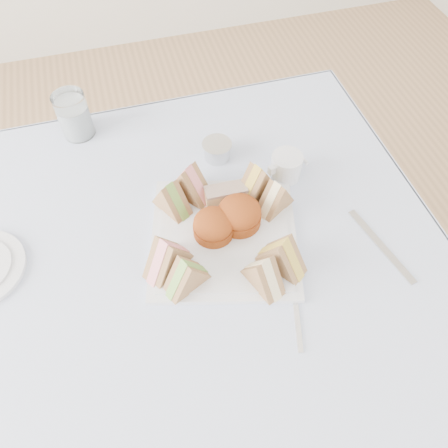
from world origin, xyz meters
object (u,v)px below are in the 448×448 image
object	(u,v)px
serving_plate	(224,237)
creamer_jug	(286,166)
table	(199,350)
water_glass	(74,115)

from	to	relation	value
serving_plate	creamer_jug	size ratio (longest dim) A/B	4.24
serving_plate	creamer_jug	bearing A→B (deg)	50.39
table	creamer_jug	distance (m)	0.52
table	serving_plate	distance (m)	0.40
serving_plate	table	bearing A→B (deg)	-125.88
water_glass	creamer_jug	size ratio (longest dim) A/B	1.61
serving_plate	water_glass	xyz separation A→B (m)	(-0.24, 0.38, 0.05)
water_glass	table	bearing A→B (deg)	-70.81
table	creamer_jug	world-z (taller)	creamer_jug
table	water_glass	distance (m)	0.64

